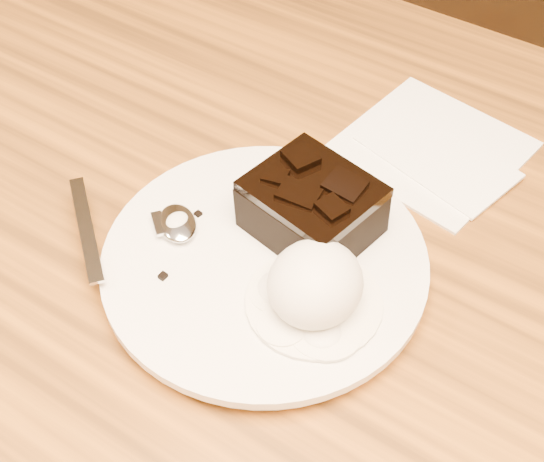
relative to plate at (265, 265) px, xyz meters
The scene contains 8 objects.
plate is the anchor object (origin of this frame).
brownie 0.05m from the plate, 72.29° to the left, with size 0.09×0.08×0.04m, color black.
ice_cream_scoop 0.06m from the plate, 17.37° to the right, with size 0.07×0.07×0.06m, color white.
melt_puddle 0.06m from the plate, 17.37° to the right, with size 0.10×0.10×0.00m, color white.
spoon 0.07m from the plate, 169.47° to the right, with size 0.03×0.16×0.01m, color silver, non-canonical shape.
napkin 0.20m from the plate, 77.17° to the left, with size 0.14×0.14×0.01m, color white.
crumb_a 0.08m from the plate, 131.73° to the right, with size 0.01×0.01×0.00m, color black.
crumb_b 0.07m from the plate, behind, with size 0.01×0.01×0.00m, color black.
Camera 1 is at (0.16, -0.30, 1.21)m, focal length 50.14 mm.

